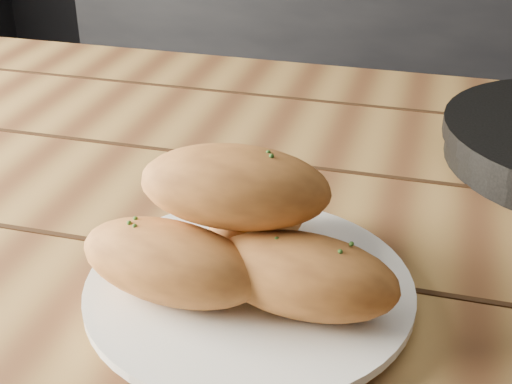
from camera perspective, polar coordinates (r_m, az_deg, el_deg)
name	(u,v)px	position (r m, az deg, el deg)	size (l,w,h in m)	color
table	(343,297)	(0.75, 7.00, -8.31)	(1.60, 0.91, 0.75)	olive
plate	(249,291)	(0.58, -0.53, -7.91)	(0.26, 0.26, 0.02)	white
bread_rolls	(242,235)	(0.55, -1.17, -3.44)	(0.25, 0.20, 0.12)	#CC7D38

